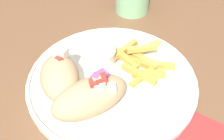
{
  "coord_description": "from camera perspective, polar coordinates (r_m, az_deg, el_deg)",
  "views": [
    {
      "loc": [
        -0.24,
        -0.24,
        1.12
      ],
      "look_at": [
        0.04,
        -0.04,
        0.8
      ],
      "focal_mm": 42.0,
      "sensor_mm": 36.0,
      "label": 1
    }
  ],
  "objects": [
    {
      "name": "table",
      "position": [
        0.55,
        -6.05,
        -8.56
      ],
      "size": [
        1.27,
        1.27,
        0.76
      ],
      "color": "brown",
      "rests_on": "ground_plane"
    },
    {
      "name": "plate",
      "position": [
        0.49,
        0.0,
        -2.05
      ],
      "size": [
        0.31,
        0.31,
        0.02
      ],
      "color": "white",
      "rests_on": "table"
    },
    {
      "name": "pita_sandwich_near",
      "position": [
        0.42,
        -4.74,
        -5.76
      ],
      "size": [
        0.15,
        0.11,
        0.07
      ],
      "rotation": [
        0.0,
        0.0,
        -0.4
      ],
      "color": "tan",
      "rests_on": "plate"
    },
    {
      "name": "pita_sandwich_far",
      "position": [
        0.46,
        -11.3,
        -1.37
      ],
      "size": [
        0.12,
        0.12,
        0.07
      ],
      "rotation": [
        0.0,
        0.0,
        0.85
      ],
      "color": "tan",
      "rests_on": "plate"
    },
    {
      "name": "fries_pile",
      "position": [
        0.51,
        6.08,
        2.05
      ],
      "size": [
        0.14,
        0.14,
        0.03
      ],
      "color": "#E5B251",
      "rests_on": "plate"
    },
    {
      "name": "sauce_ramekin",
      "position": [
        0.5,
        -3.23,
        3.42
      ],
      "size": [
        0.07,
        0.07,
        0.04
      ],
      "color": "white",
      "rests_on": "plate"
    }
  ]
}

